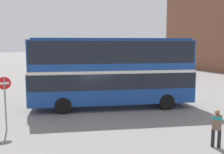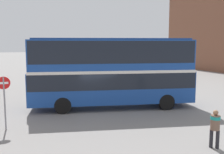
# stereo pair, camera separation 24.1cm
# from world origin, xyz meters

# --- Properties ---
(ground_plane) EXTENTS (240.00, 240.00, 0.00)m
(ground_plane) POSITION_xyz_m (0.00, 0.00, 0.00)
(ground_plane) COLOR gray
(double_decker_bus) EXTENTS (11.41, 5.54, 4.83)m
(double_decker_bus) POSITION_xyz_m (1.28, 0.05, 2.77)
(double_decker_bus) COLOR #194293
(double_decker_bus) RESTS_ON ground_plane
(pedestrian_foreground) EXTENTS (0.58, 0.58, 1.69)m
(pedestrian_foreground) POSITION_xyz_m (2.37, -8.26, 1.03)
(pedestrian_foreground) COLOR #232328
(pedestrian_foreground) RESTS_ON ground_plane
(parked_car_kerb_near) EXTENTS (4.46, 2.76, 1.60)m
(parked_car_kerb_near) POSITION_xyz_m (9.21, 17.33, 0.80)
(parked_car_kerb_near) COLOR silver
(parked_car_kerb_near) RESTS_ON ground_plane
(no_entry_sign) EXTENTS (0.66, 0.08, 2.81)m
(no_entry_sign) POSITION_xyz_m (-5.73, -1.93, 1.89)
(no_entry_sign) COLOR gray
(no_entry_sign) RESTS_ON ground_plane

